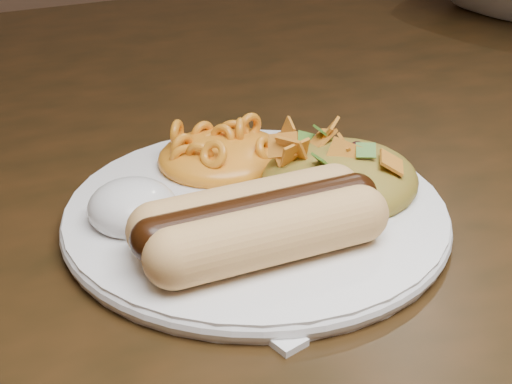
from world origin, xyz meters
name	(u,v)px	position (x,y,z in m)	size (l,w,h in m)	color
table	(288,245)	(0.00, 0.00, 0.66)	(1.60, 0.90, 0.75)	black
plate	(256,215)	(-0.07, -0.10, 0.76)	(0.23, 0.23, 0.01)	white
hotdog	(260,221)	(-0.09, -0.14, 0.78)	(0.12, 0.06, 0.03)	#DBB455
mac_and_cheese	(223,139)	(-0.07, -0.04, 0.78)	(0.09, 0.08, 0.03)	orange
sour_cream	(131,196)	(-0.15, -0.09, 0.78)	(0.05, 0.05, 0.03)	silver
taco_salad	(341,165)	(-0.02, -0.10, 0.78)	(0.10, 0.09, 0.04)	#CA552A
fork	(233,301)	(-0.12, -0.17, 0.75)	(0.02, 0.16, 0.00)	white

